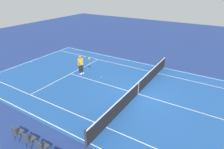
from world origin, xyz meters
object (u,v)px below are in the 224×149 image
(tennis_player_near, at_px, (81,64))
(spectator_chair_5, at_px, (28,139))
(tennis_ball, at_px, (101,77))
(spectator_chair_6, at_px, (16,132))
(tennis_net, at_px, (138,88))
(spectator_chair_4, at_px, (41,147))

(tennis_player_near, xyz_separation_m, spectator_chair_5, (-3.31, 7.72, -0.41))
(tennis_ball, bearing_deg, spectator_chair_6, 93.66)
(spectator_chair_6, bearing_deg, tennis_net, -114.05)
(tennis_ball, height_order, spectator_chair_4, spectator_chair_4)
(tennis_player_near, distance_m, tennis_ball, 2.11)
(tennis_net, distance_m, tennis_player_near, 5.66)
(spectator_chair_5, height_order, spectator_chair_6, same)
(spectator_chair_4, bearing_deg, spectator_chair_5, 0.00)
(tennis_player_near, xyz_separation_m, spectator_chair_6, (-2.40, 7.72, -0.41))
(tennis_ball, bearing_deg, spectator_chair_4, 106.24)
(spectator_chair_4, xyz_separation_m, spectator_chair_5, (0.91, 0.00, 0.00))
(tennis_net, relative_size, tennis_player_near, 6.89)
(tennis_player_near, bearing_deg, tennis_net, 174.72)
(tennis_player_near, relative_size, spectator_chair_5, 1.93)
(tennis_net, height_order, tennis_player_near, tennis_player_near)
(tennis_player_near, height_order, spectator_chair_5, tennis_player_near)
(tennis_player_near, relative_size, spectator_chair_4, 1.93)
(tennis_net, xyz_separation_m, spectator_chair_5, (2.30, 7.20, 0.03))
(spectator_chair_6, bearing_deg, spectator_chair_4, 180.00)
(tennis_net, distance_m, spectator_chair_4, 7.33)
(spectator_chair_4, xyz_separation_m, spectator_chair_6, (1.82, 0.00, 0.00))
(tennis_ball, relative_size, spectator_chair_4, 0.08)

